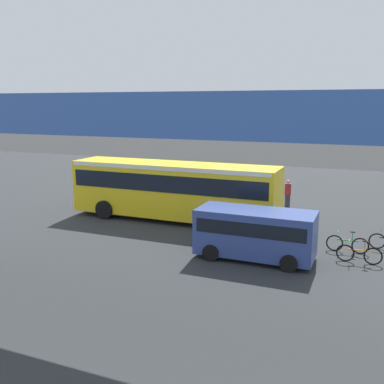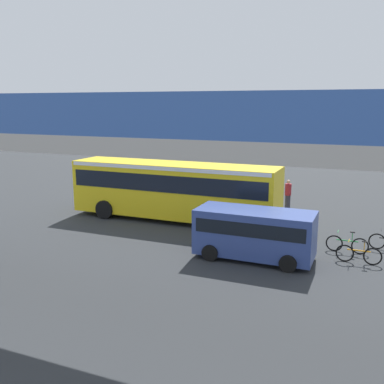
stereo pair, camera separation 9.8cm
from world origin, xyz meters
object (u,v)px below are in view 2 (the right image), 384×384
(bicycle_green, at_px, (347,244))
(parked_van, at_px, (255,231))
(pedestrian, at_px, (288,195))
(bicycle_orange, at_px, (359,255))
(city_bus, at_px, (174,186))

(bicycle_green, bearing_deg, parked_van, 32.46)
(bicycle_green, relative_size, pedestrian, 0.99)
(pedestrian, bearing_deg, bicycle_orange, 117.97)
(parked_van, relative_size, pedestrian, 2.68)
(city_bus, distance_m, pedestrian, 7.37)
(city_bus, distance_m, parked_van, 7.16)
(parked_van, relative_size, bicycle_orange, 2.71)
(city_bus, height_order, parked_van, city_bus)
(bicycle_green, xyz_separation_m, pedestrian, (3.88, -7.10, 0.51))
(city_bus, xyz_separation_m, parked_van, (-5.68, 4.31, -0.70))
(bicycle_green, distance_m, pedestrian, 8.10)
(bicycle_green, bearing_deg, pedestrian, -61.32)
(parked_van, relative_size, bicycle_green, 2.71)
(pedestrian, bearing_deg, bicycle_green, 118.68)
(bicycle_orange, height_order, pedestrian, pedestrian)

